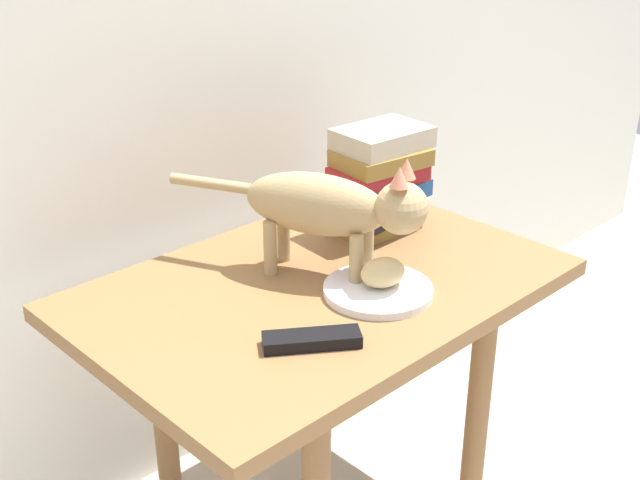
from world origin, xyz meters
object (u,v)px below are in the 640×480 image
(cat, at_px, (332,207))
(plate, at_px, (378,290))
(side_table, at_px, (320,321))
(bread_roll, at_px, (383,272))
(book_stack, at_px, (379,180))
(tv_remote, at_px, (312,340))

(cat, bearing_deg, plate, -85.49)
(side_table, xyz_separation_m, plate, (0.04, -0.10, 0.09))
(cat, bearing_deg, bread_roll, -81.21)
(plate, bearing_deg, cat, 94.51)
(plate, relative_size, book_stack, 0.90)
(bread_roll, distance_m, book_stack, 0.27)
(plate, distance_m, book_stack, 0.29)
(plate, xyz_separation_m, cat, (-0.01, 0.10, 0.13))
(plate, distance_m, cat, 0.16)
(cat, xyz_separation_m, book_stack, (0.21, 0.08, -0.03))
(bread_roll, bearing_deg, plate, 164.08)
(side_table, height_order, bread_roll, bread_roll)
(cat, bearing_deg, side_table, -175.78)
(plate, relative_size, tv_remote, 1.25)
(tv_remote, bearing_deg, side_table, 78.04)
(bread_roll, distance_m, cat, 0.14)
(book_stack, bearing_deg, bread_roll, -135.81)
(side_table, relative_size, tv_remote, 5.55)
(book_stack, bearing_deg, plate, -137.40)
(bread_roll, height_order, cat, cat)
(plate, xyz_separation_m, bread_roll, (0.01, -0.00, 0.03))
(bread_roll, bearing_deg, book_stack, 44.19)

